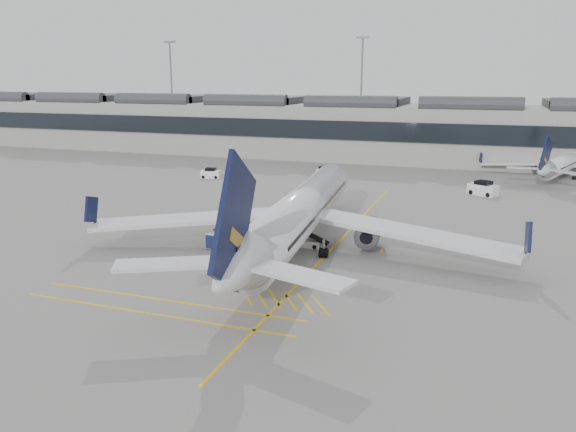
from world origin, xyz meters
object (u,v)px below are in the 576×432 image
(airliner_main, at_px, (299,214))
(belt_loader, at_px, (303,241))
(baggage_cart_a, at_px, (262,227))
(ramp_agent_b, at_px, (281,247))
(ramp_agent_a, at_px, (289,238))
(pushback_tug, at_px, (226,233))

(airliner_main, xyz_separation_m, belt_loader, (0.05, 1.08, -3.02))
(belt_loader, xyz_separation_m, baggage_cart_a, (-5.14, 1.92, 0.50))
(ramp_agent_b, bearing_deg, baggage_cart_a, -66.99)
(airliner_main, height_order, belt_loader, airliner_main)
(ramp_agent_a, distance_m, ramp_agent_b, 3.25)
(belt_loader, distance_m, ramp_agent_b, 3.93)
(baggage_cart_a, height_order, ramp_agent_a, baggage_cart_a)
(ramp_agent_a, distance_m, pushback_tug, 7.31)
(airliner_main, relative_size, pushback_tug, 17.98)
(airliner_main, distance_m, pushback_tug, 9.01)
(belt_loader, height_order, baggage_cart_a, baggage_cart_a)
(ramp_agent_b, bearing_deg, ramp_agent_a, -97.75)
(belt_loader, relative_size, pushback_tug, 1.74)
(baggage_cart_a, bearing_deg, ramp_agent_b, -54.83)
(baggage_cart_a, xyz_separation_m, pushback_tug, (-3.36, -1.96, -0.45))
(baggage_cart_a, bearing_deg, airliner_main, -31.90)
(airliner_main, bearing_deg, ramp_agent_a, 151.76)
(belt_loader, distance_m, ramp_agent_a, 1.37)
(ramp_agent_a, bearing_deg, belt_loader, -24.28)
(baggage_cart_a, relative_size, pushback_tug, 0.76)
(belt_loader, relative_size, baggage_cart_a, 2.30)
(ramp_agent_b, xyz_separation_m, pushback_tug, (-7.62, 3.78, -0.30))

